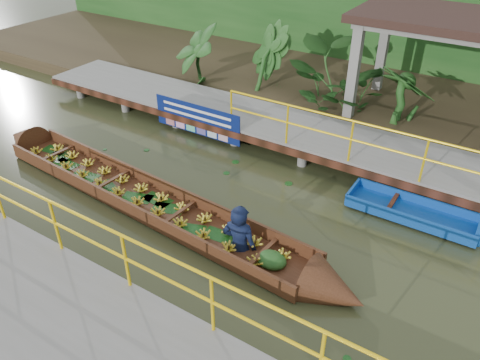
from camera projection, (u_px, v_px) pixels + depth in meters
The scene contains 10 objects.
ground at pixel (206, 206), 10.19m from camera, with size 80.00×80.00×0.00m, color #31371B.
land_strip at pixel (340, 88), 15.38m from camera, with size 30.00×8.00×0.45m, color #322719.
far_dock at pixel (282, 127), 12.35m from camera, with size 16.00×2.06×1.66m.
near_dock at pixel (86, 358), 6.60m from camera, with size 18.00×2.40×1.73m.
pavilion at pixel (445, 29), 11.77m from camera, with size 4.40×3.00×3.00m.
foliage_backdrop at pixel (374, 16), 16.19m from camera, with size 30.00×0.80×4.00m, color #174215.
vendor_boat at pixel (158, 200), 9.89m from camera, with size 10.29×1.71×2.36m.
moored_blue_boat at pixel (450, 224), 9.43m from camera, with size 3.11×0.86×0.74m.
blue_banner at pixel (197, 119), 12.58m from camera, with size 2.75×0.04×0.86m.
tropical_plants at pixel (393, 93), 12.23m from camera, with size 14.33×1.33×1.66m.
Camera 1 is at (5.09, -6.55, 6.00)m, focal length 35.00 mm.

